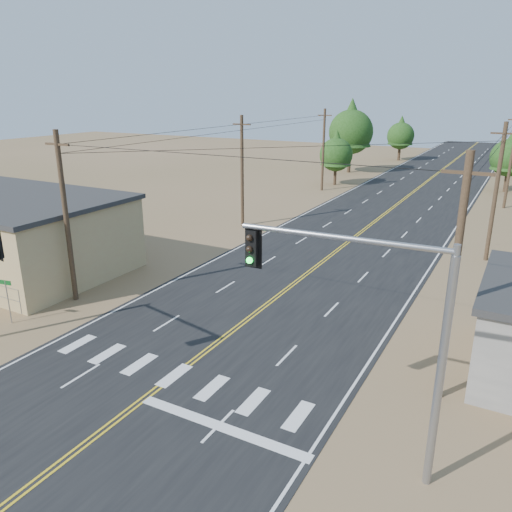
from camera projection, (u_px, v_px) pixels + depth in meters
The scene contains 14 objects.
ground at pixel (14, 499), 15.36m from camera, with size 220.00×220.00×0.00m, color #936F4F.
road at pixel (342, 247), 40.32m from camera, with size 15.00×200.00×0.02m, color black.
utility_pole_left_near at pixel (66, 217), 28.54m from camera, with size 1.80×0.30×10.00m.
utility_pole_left_mid at pixel (242, 171), 45.19m from camera, with size 1.80×0.30×10.00m.
utility_pole_left_far at pixel (323, 149), 61.83m from camera, with size 1.80×0.30×10.00m.
utility_pole_right_near at pixel (454, 280), 18.94m from camera, with size 1.80×0.30×10.00m.
utility_pole_right_mid at pixel (496, 192), 35.59m from camera, with size 1.80×0.30×10.00m.
utility_pole_right_far at pixel (511, 160), 52.23m from camera, with size 1.80×0.30×10.00m.
signal_mast_right at pixel (380, 318), 15.12m from camera, with size 6.66×0.77×8.00m.
street_sign at pixel (7, 295), 26.52m from camera, with size 0.73×0.17×2.48m.
tree_left_near at pixel (336, 151), 65.87m from camera, with size 4.36×4.36×7.27m.
tree_left_mid at pixel (351, 127), 75.50m from camera, with size 6.66×6.66×11.10m.
tree_left_far at pixel (401, 133), 89.56m from camera, with size 4.77×4.77×7.95m.
tree_right_near at pixel (510, 154), 61.12m from camera, with size 4.59×4.59×7.66m.
Camera 1 is at (12.43, -7.13, 11.94)m, focal length 35.00 mm.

